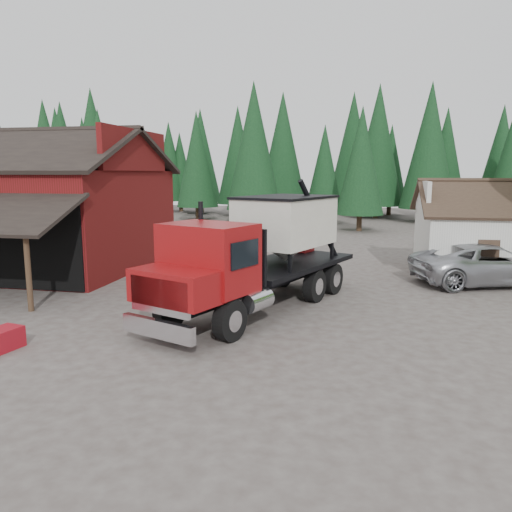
# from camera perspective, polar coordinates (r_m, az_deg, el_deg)

# --- Properties ---
(ground) EXTENTS (120.00, 120.00, 0.00)m
(ground) POSITION_cam_1_polar(r_m,az_deg,el_deg) (15.28, -11.48, -9.42)
(ground) COLOR #473D37
(ground) RESTS_ON ground
(red_barn) EXTENTS (12.80, 13.63, 7.18)m
(red_barn) POSITION_cam_1_polar(r_m,az_deg,el_deg) (28.68, -24.42, 4.22)
(red_barn) COLOR maroon
(red_barn) RESTS_ON ground
(farmhouse) EXTENTS (8.60, 6.42, 4.65)m
(farmhouse) POSITION_cam_1_polar(r_m,az_deg,el_deg) (27.46, 26.65, 1.71)
(farmhouse) COLOR silver
(farmhouse) RESTS_ON ground
(conifer_backdrop) EXTENTS (76.00, 16.00, 16.00)m
(conifer_backdrop) POSITION_cam_1_polar(r_m,az_deg,el_deg) (55.80, 5.46, 4.41)
(conifer_backdrop) COLOR black
(conifer_backdrop) RESTS_ON ground
(near_pine_a) EXTENTS (4.40, 4.40, 11.40)m
(near_pine_a) POSITION_cam_1_polar(r_m,az_deg,el_deg) (49.76, -22.90, 10.47)
(near_pine_a) COLOR #382619
(near_pine_a) RESTS_ON ground
(near_pine_b) EXTENTS (3.96, 3.96, 10.40)m
(near_pine_b) POSITION_cam_1_polar(r_m,az_deg,el_deg) (43.30, 11.94, 10.59)
(near_pine_b) COLOR #382619
(near_pine_b) RESTS_ON ground
(near_pine_d) EXTENTS (5.28, 5.28, 13.40)m
(near_pine_d) POSITION_cam_1_polar(r_m,az_deg,el_deg) (48.34, -0.25, 12.44)
(near_pine_d) COLOR #382619
(near_pine_d) RESTS_ON ground
(feed_truck) EXTENTS (6.46, 10.61, 4.67)m
(feed_truck) POSITION_cam_1_polar(r_m,az_deg,el_deg) (17.84, 0.49, 0.72)
(feed_truck) COLOR black
(feed_truck) RESTS_ON ground
(silver_car) EXTENTS (7.17, 4.88, 1.82)m
(silver_car) POSITION_cam_1_polar(r_m,az_deg,el_deg) (24.32, 24.98, -0.85)
(silver_car) COLOR #B1B3B9
(silver_car) RESTS_ON ground
(equip_box) EXTENTS (0.90, 1.21, 0.60)m
(equip_box) POSITION_cam_1_polar(r_m,az_deg,el_deg) (15.81, -27.13, -8.51)
(equip_box) COLOR maroon
(equip_box) RESTS_ON ground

